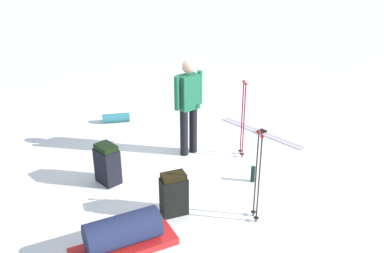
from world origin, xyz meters
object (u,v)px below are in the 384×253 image
object	(u,v)px
backpack_large_dark	(107,164)
ski_poles_planted_far	(243,116)
skier_standing	(189,103)
gear_sled	(123,235)
ski_pair_near	(262,132)
ski_poles_planted_near	(258,173)
thermos_bottle	(253,174)
backpack_bright	(174,194)
sleeping_mat_rolled	(116,118)

from	to	relation	value
backpack_large_dark	ski_poles_planted_far	distance (m)	2.39
skier_standing	gear_sled	bearing A→B (deg)	-9.85
ski_pair_near	backpack_large_dark	distance (m)	3.24
ski_poles_planted_far	ski_poles_planted_near	bearing A→B (deg)	7.27
ski_poles_planted_near	thermos_bottle	bearing A→B (deg)	-178.21
backpack_bright	skier_standing	bearing A→B (deg)	-178.78
ski_pair_near	sleeping_mat_rolled	world-z (taller)	sleeping_mat_rolled
sleeping_mat_rolled	ski_poles_planted_near	bearing A→B (deg)	43.77
ski_pair_near	backpack_large_dark	size ratio (longest dim) A/B	2.45
backpack_bright	ski_poles_planted_far	distance (m)	2.08
backpack_large_dark	gear_sled	distance (m)	1.66
skier_standing	sleeping_mat_rolled	distance (m)	2.20
ski_poles_planted_far	sleeping_mat_rolled	world-z (taller)	ski_poles_planted_far
gear_sled	skier_standing	bearing A→B (deg)	170.15
gear_sled	thermos_bottle	bearing A→B (deg)	138.90
backpack_large_dark	ski_pair_near	bearing A→B (deg)	131.14
backpack_large_dark	thermos_bottle	size ratio (longest dim) A/B	2.50
ski_poles_planted_near	gear_sled	xyz separation A→B (m)	(0.85, -1.62, -0.51)
backpack_bright	ski_poles_planted_near	xyz separation A→B (m)	(-0.02, 1.12, 0.42)
skier_standing	thermos_bottle	xyz separation A→B (m)	(0.82, 1.13, -0.82)
backpack_bright	sleeping_mat_rolled	size ratio (longest dim) A/B	1.16
skier_standing	backpack_large_dark	world-z (taller)	skier_standing
skier_standing	ski_poles_planted_near	size ratio (longest dim) A/B	1.29
ski_pair_near	backpack_bright	world-z (taller)	backpack_bright
ski_poles_planted_far	thermos_bottle	xyz separation A→B (m)	(0.84, 0.20, -0.63)
gear_sled	sleeping_mat_rolled	world-z (taller)	gear_sled
skier_standing	ski_poles_planted_near	distance (m)	2.15
backpack_bright	ski_pair_near	bearing A→B (deg)	155.70
sleeping_mat_rolled	gear_sled	bearing A→B (deg)	17.60
ski_pair_near	backpack_bright	xyz separation A→B (m)	(2.81, -1.27, 0.30)
backpack_large_dark	ski_poles_planted_far	xyz separation A→B (m)	(-1.14, 2.05, 0.44)
skier_standing	sleeping_mat_rolled	world-z (taller)	skier_standing
ski_poles_planted_far	ski_pair_near	bearing A→B (deg)	158.87
skier_standing	ski_poles_planted_far	bearing A→B (deg)	91.01
thermos_bottle	sleeping_mat_rolled	bearing A→B (deg)	-125.24
skier_standing	thermos_bottle	size ratio (longest dim) A/B	6.54
gear_sled	thermos_bottle	size ratio (longest dim) A/B	5.17
backpack_large_dark	gear_sled	bearing A→B (deg)	23.59
skier_standing	thermos_bottle	distance (m)	1.62
sleeping_mat_rolled	thermos_bottle	bearing A→B (deg)	54.76
backpack_large_dark	ski_poles_planted_far	world-z (taller)	ski_poles_planted_far
ski_poles_planted_far	gear_sled	xyz separation A→B (m)	(2.66, -1.39, -0.53)
backpack_large_dark	sleeping_mat_rolled	distance (m)	2.35
skier_standing	backpack_large_dark	xyz separation A→B (m)	(1.13, -1.12, -0.64)
skier_standing	ski_poles_planted_far	xyz separation A→B (m)	(-0.02, 0.93, -0.20)
backpack_bright	gear_sled	distance (m)	0.97
backpack_large_dark	sleeping_mat_rolled	size ratio (longest dim) A/B	1.18
thermos_bottle	ski_poles_planted_near	bearing A→B (deg)	1.79
ski_poles_planted_near	ski_pair_near	bearing A→B (deg)	176.99
backpack_large_dark	thermos_bottle	bearing A→B (deg)	97.72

